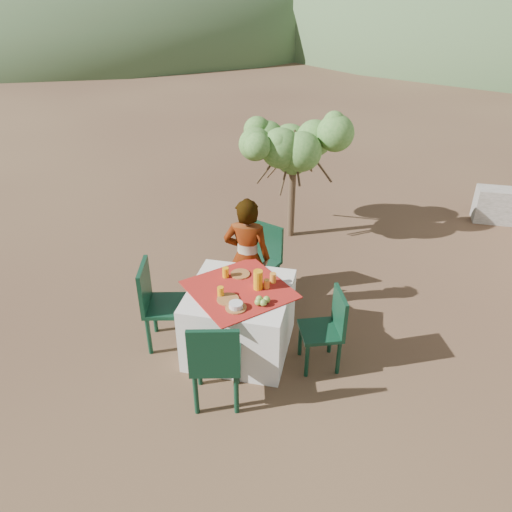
{
  "coord_description": "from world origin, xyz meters",
  "views": [
    {
      "loc": [
        0.45,
        -4.51,
        3.61
      ],
      "look_at": [
        -0.53,
        -0.07,
        0.93
      ],
      "focal_mm": 35.0,
      "sensor_mm": 36.0,
      "label": 1
    }
  ],
  "objects": [
    {
      "name": "hill_far_center",
      "position": [
        -4.0,
        52.0,
        0.0
      ],
      "size": [
        60.0,
        60.0,
        24.0
      ],
      "primitive_type": "ellipsoid",
      "color": "slate",
      "rests_on": "ground"
    },
    {
      "name": "chair_right",
      "position": [
        0.31,
        -0.52,
        0.48
      ],
      "size": [
        0.51,
        0.51,
        0.86
      ],
      "rotation": [
        0.0,
        0.0,
        5.06
      ],
      "color": "black",
      "rests_on": "ground"
    },
    {
      "name": "shrub_tree",
      "position": [
        -0.45,
        2.26,
        1.31
      ],
      "size": [
        1.41,
        1.38,
        1.66
      ],
      "color": "#4E3A27",
      "rests_on": "ground"
    },
    {
      "name": "napkin_holder",
      "position": [
        -0.45,
        -0.36,
        0.81
      ],
      "size": [
        0.08,
        0.06,
        0.09
      ],
      "primitive_type": "cube",
      "rotation": [
        0.0,
        0.0,
        0.29
      ],
      "color": "silver",
      "rests_on": "table"
    },
    {
      "name": "glass_far",
      "position": [
        -0.81,
        -0.28,
        0.82
      ],
      "size": [
        0.07,
        0.07,
        0.11
      ],
      "primitive_type": "cylinder",
      "color": "orange",
      "rests_on": "table"
    },
    {
      "name": "chair_far",
      "position": [
        -0.6,
        0.6,
        0.51
      ],
      "size": [
        0.55,
        0.55,
        0.92
      ],
      "rotation": [
        0.0,
        0.0,
        -0.38
      ],
      "color": "black",
      "rests_on": "ground"
    },
    {
      "name": "table",
      "position": [
        -0.62,
        -0.47,
        0.38
      ],
      "size": [
        1.3,
        1.3,
        0.76
      ],
      "color": "white",
      "rests_on": "ground"
    },
    {
      "name": "glass_near",
      "position": [
        -0.76,
        -0.63,
        0.81
      ],
      "size": [
        0.06,
        0.06,
        0.1
      ],
      "primitive_type": "cylinder",
      "color": "orange",
      "rests_on": "table"
    },
    {
      "name": "plate_far",
      "position": [
        -0.67,
        -0.21,
        0.77
      ],
      "size": [
        0.21,
        0.21,
        0.01
      ],
      "primitive_type": "cylinder",
      "color": "brown",
      "rests_on": "table"
    },
    {
      "name": "bowl_plate",
      "position": [
        -0.57,
        -0.79,
        0.77
      ],
      "size": [
        0.21,
        0.21,
        0.01
      ],
      "primitive_type": "cylinder",
      "color": "brown",
      "rests_on": "table"
    },
    {
      "name": "juice_pitcher",
      "position": [
        -0.43,
        -0.42,
        0.87
      ],
      "size": [
        0.1,
        0.1,
        0.21
      ],
      "primitive_type": "cylinder",
      "color": "orange",
      "rests_on": "table"
    },
    {
      "name": "fruit_cluster",
      "position": [
        -0.34,
        -0.67,
        0.8
      ],
      "size": [
        0.14,
        0.13,
        0.07
      ],
      "color": "olive",
      "rests_on": "table"
    },
    {
      "name": "chair_near",
      "position": [
        -0.63,
        -1.31,
        0.54
      ],
      "size": [
        0.55,
        0.55,
        0.98
      ],
      "rotation": [
        0.0,
        0.0,
        3.38
      ],
      "color": "black",
      "rests_on": "ground"
    },
    {
      "name": "hill_near_left",
      "position": [
        -18.0,
        30.0,
        0.0
      ],
      "size": [
        40.0,
        40.0,
        16.0
      ],
      "primitive_type": "ellipsoid",
      "color": "#3C5A33",
      "rests_on": "ground"
    },
    {
      "name": "jar_left",
      "position": [
        -0.35,
        -0.39,
        0.81
      ],
      "size": [
        0.06,
        0.06,
        0.1
      ],
      "primitive_type": "cylinder",
      "color": "orange",
      "rests_on": "table"
    },
    {
      "name": "white_bowl",
      "position": [
        -0.57,
        -0.79,
        0.8
      ],
      "size": [
        0.13,
        0.13,
        0.05
      ],
      "primitive_type": "cylinder",
      "color": "silver",
      "rests_on": "bowl_plate"
    },
    {
      "name": "plate_near",
      "position": [
        -0.68,
        -0.68,
        0.77
      ],
      "size": [
        0.22,
        0.22,
        0.01
      ],
      "primitive_type": "cylinder",
      "color": "brown",
      "rests_on": "table"
    },
    {
      "name": "jar_right",
      "position": [
        -0.31,
        -0.27,
        0.82
      ],
      "size": [
        0.07,
        0.07,
        0.11
      ],
      "primitive_type": "cylinder",
      "color": "orange",
      "rests_on": "table"
    },
    {
      "name": "ground",
      "position": [
        0.0,
        0.0,
        0.0
      ],
      "size": [
        160.0,
        160.0,
        0.0
      ],
      "primitive_type": "plane",
      "color": "#3B241A",
      "rests_on": "ground"
    },
    {
      "name": "person",
      "position": [
        -0.69,
        0.2,
        0.73
      ],
      "size": [
        0.55,
        0.38,
        1.46
      ],
      "primitive_type": "imported",
      "rotation": [
        0.0,
        0.0,
        3.19
      ],
      "color": "#8C6651",
      "rests_on": "ground"
    },
    {
      "name": "chair_left",
      "position": [
        -1.47,
        -0.57,
        0.54
      ],
      "size": [
        0.54,
        0.54,
        0.98
      ],
      "rotation": [
        0.0,
        0.0,
        1.8
      ],
      "color": "black",
      "rests_on": "ground"
    }
  ]
}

